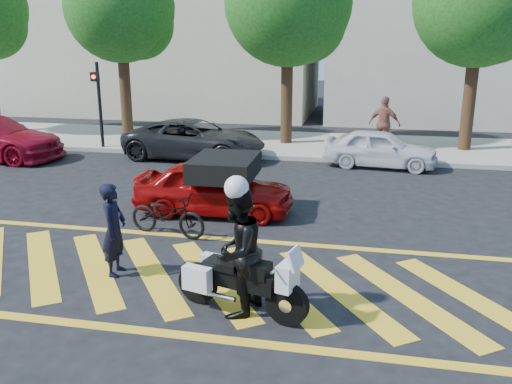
% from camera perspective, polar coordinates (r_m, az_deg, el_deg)
% --- Properties ---
extents(ground, '(90.00, 90.00, 0.00)m').
position_cam_1_polar(ground, '(9.76, -7.53, -8.74)').
color(ground, black).
rests_on(ground, ground).
extents(sidewalk, '(60.00, 5.00, 0.15)m').
position_cam_1_polar(sidewalk, '(20.95, 3.17, 5.04)').
color(sidewalk, '#9E998E').
rests_on(sidewalk, ground).
extents(crosswalk, '(12.33, 4.00, 0.01)m').
position_cam_1_polar(crosswalk, '(9.77, -7.75, -8.70)').
color(crosswalk, yellow).
rests_on(crosswalk, ground).
extents(building_left, '(16.00, 8.00, 10.00)m').
position_cam_1_polar(building_left, '(31.36, -9.37, 17.56)').
color(building_left, beige).
rests_on(building_left, ground).
extents(building_right, '(16.00, 8.00, 11.00)m').
position_cam_1_polar(building_right, '(29.98, 24.33, 17.45)').
color(building_right, beige).
rests_on(building_right, ground).
extents(tree_left, '(4.20, 4.20, 7.26)m').
position_cam_1_polar(tree_left, '(22.48, -13.73, 17.98)').
color(tree_left, black).
rests_on(tree_left, ground).
extents(tree_center, '(4.60, 4.60, 7.56)m').
position_cam_1_polar(tree_center, '(20.64, 3.80, 18.88)').
color(tree_center, black).
rests_on(tree_center, ground).
extents(tree_right, '(4.40, 4.40, 7.41)m').
position_cam_1_polar(tree_right, '(20.75, 22.78, 17.57)').
color(tree_right, black).
rests_on(tree_right, ground).
extents(signal_pole, '(0.28, 0.43, 3.20)m').
position_cam_1_polar(signal_pole, '(20.54, -16.24, 9.42)').
color(signal_pole, black).
rests_on(signal_pole, ground).
extents(officer_bike, '(0.45, 0.64, 1.66)m').
position_cam_1_polar(officer_bike, '(9.78, -14.73, -3.85)').
color(officer_bike, black).
rests_on(officer_bike, ground).
extents(bicycle, '(1.86, 0.96, 0.93)m').
position_cam_1_polar(bicycle, '(11.55, -9.30, -2.35)').
color(bicycle, black).
rests_on(bicycle, ground).
extents(police_motorcycle, '(2.15, 1.00, 0.97)m').
position_cam_1_polar(police_motorcycle, '(8.28, -1.84, -9.31)').
color(police_motorcycle, black).
rests_on(police_motorcycle, ground).
extents(officer_moto, '(0.99, 1.14, 1.99)m').
position_cam_1_polar(officer_moto, '(8.08, -1.99, -6.31)').
color(officer_moto, black).
rests_on(officer_moto, ground).
extents(red_convertible, '(3.76, 1.57, 1.27)m').
position_cam_1_polar(red_convertible, '(12.81, -4.42, 0.45)').
color(red_convertible, '#8E0606').
rests_on(red_convertible, ground).
extents(parked_mid_left, '(4.99, 2.58, 1.34)m').
position_cam_1_polar(parked_mid_left, '(18.78, -6.46, 5.53)').
color(parked_mid_left, black).
rests_on(parked_mid_left, ground).
extents(parked_mid_right, '(3.70, 1.79, 1.22)m').
position_cam_1_polar(parked_mid_right, '(17.89, 12.94, 4.49)').
color(parked_mid_right, silver).
rests_on(parked_mid_right, ground).
extents(pedestrian_right, '(1.22, 0.84, 1.93)m').
position_cam_1_polar(pedestrian_right, '(19.64, 13.36, 6.97)').
color(pedestrian_right, '#965644').
rests_on(pedestrian_right, sidewalk).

